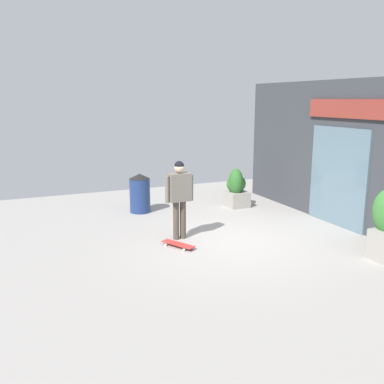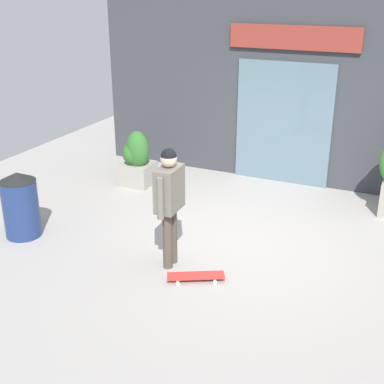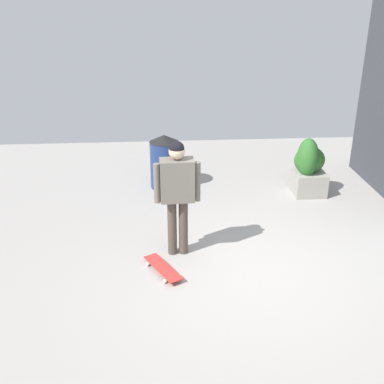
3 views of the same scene
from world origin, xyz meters
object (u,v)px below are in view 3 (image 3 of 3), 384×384
at_px(trash_bin, 164,161).
at_px(skateboard, 163,268).
at_px(skateboarder, 177,187).
at_px(planter_box_right, 309,167).

bearing_deg(trash_bin, skateboard, -1.70).
relative_size(skateboard, trash_bin, 0.74).
relative_size(skateboarder, skateboard, 2.22).
relative_size(planter_box_right, trash_bin, 1.05).
distance_m(skateboard, trash_bin, 3.01).
xyz_separation_m(skateboard, planter_box_right, (-2.45, 2.72, 0.46)).
bearing_deg(skateboarder, trash_bin, -178.97).
height_order(skateboarder, trash_bin, skateboarder).
relative_size(skateboarder, planter_box_right, 1.56).
bearing_deg(trash_bin, skateboarder, 3.25).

